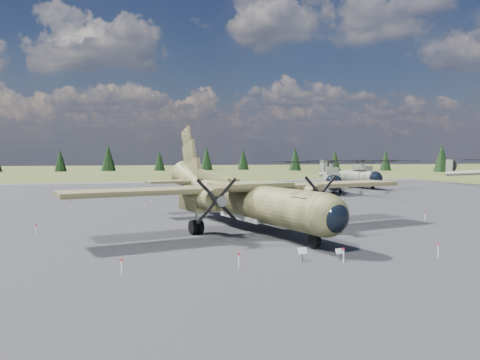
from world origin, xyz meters
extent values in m
plane|color=#535F2A|center=(0.00, 0.00, 0.00)|extent=(500.00, 500.00, 0.00)
cube|color=slate|center=(0.00, 10.00, 0.00)|extent=(120.00, 120.00, 0.04)
cylinder|color=#3F4223|center=(-0.11, -1.86, 2.30)|extent=(7.47, 18.09, 2.80)
sphere|color=#3F4223|center=(2.27, -10.53, 2.30)|extent=(3.37, 3.37, 2.74)
sphere|color=black|center=(2.42, -11.06, 2.25)|extent=(2.48, 2.48, 2.01)
cube|color=black|center=(1.85, -8.99, 3.05)|extent=(2.35, 2.07, 0.55)
cone|color=#3F4223|center=(-3.24, 9.51, 3.35)|extent=(4.47, 7.35, 4.21)
cube|color=#A9ACAF|center=(-0.38, -0.90, 1.15)|extent=(3.42, 6.29, 0.50)
cube|color=#353E20|center=(-0.24, -1.38, 3.45)|extent=(28.85, 10.96, 0.35)
cube|color=#3F4223|center=(-0.24, -1.38, 3.67)|extent=(6.74, 5.06, 0.35)
cylinder|color=#3F4223|center=(-4.50, -2.86, 2.90)|extent=(2.82, 5.41, 1.50)
cube|color=#3F4223|center=(-4.71, -2.09, 2.25)|extent=(2.35, 3.67, 0.80)
cone|color=gray|center=(-3.64, -5.99, 2.90)|extent=(0.97, 1.07, 0.76)
cylinder|color=black|center=(-4.71, -2.09, 0.55)|extent=(1.14, 1.29, 1.10)
cylinder|color=#3F4223|center=(4.17, -0.47, 2.90)|extent=(2.82, 5.41, 1.50)
cube|color=#3F4223|center=(3.96, 0.30, 2.25)|extent=(2.35, 3.67, 0.80)
cone|color=gray|center=(5.03, -3.61, 2.90)|extent=(0.97, 1.07, 0.76)
cylinder|color=black|center=(3.96, 0.30, 0.55)|extent=(1.14, 1.29, 1.10)
cube|color=#3F4223|center=(-2.23, 5.85, 3.95)|extent=(2.27, 7.35, 1.68)
cube|color=#353E20|center=(-3.37, 9.99, 3.40)|extent=(9.83, 4.66, 0.22)
cylinder|color=gray|center=(1.96, -9.38, 1.27)|extent=(0.17, 0.17, 0.90)
cylinder|color=black|center=(1.96, -9.38, 0.55)|extent=(0.59, 0.99, 0.93)
cylinder|color=gray|center=(21.06, 30.54, 1.99)|extent=(5.12, 8.20, 2.69)
sphere|color=black|center=(19.77, 26.89, 1.94)|extent=(3.16, 3.16, 2.47)
sphere|color=gray|center=(22.35, 34.19, 1.99)|extent=(3.16, 3.16, 2.47)
cube|color=gray|center=(20.91, 30.14, 3.71)|extent=(2.87, 3.86, 0.81)
cylinder|color=gray|center=(20.91, 30.14, 4.52)|extent=(0.49, 0.49, 1.08)
cylinder|color=gray|center=(23.69, 38.00, 2.37)|extent=(3.91, 8.96, 1.54)
cube|color=gray|center=(25.04, 41.80, 3.71)|extent=(0.72, 1.50, 2.58)
cylinder|color=black|center=(25.39, 41.68, 3.71)|extent=(0.99, 2.66, 2.80)
cylinder|color=black|center=(19.98, 27.50, 0.43)|extent=(0.53, 0.79, 0.73)
cylinder|color=black|center=(20.12, 32.24, 0.43)|extent=(0.59, 0.92, 0.86)
cylinder|color=gray|center=(20.12, 32.24, 1.00)|extent=(0.19, 0.19, 1.56)
cylinder|color=black|center=(22.86, 31.28, 0.43)|extent=(0.59, 0.92, 0.86)
cylinder|color=gray|center=(22.86, 31.28, 1.00)|extent=(0.19, 0.19, 1.56)
cylinder|color=gray|center=(31.03, 40.16, 2.02)|extent=(4.22, 8.23, 2.72)
sphere|color=black|center=(31.81, 36.31, 1.96)|extent=(2.95, 2.95, 2.51)
sphere|color=gray|center=(30.26, 44.00, 2.02)|extent=(2.95, 2.95, 2.51)
cube|color=gray|center=(31.12, 39.73, 3.76)|extent=(2.50, 3.78, 0.82)
cylinder|color=gray|center=(31.12, 39.73, 4.58)|extent=(0.46, 0.46, 1.09)
cylinder|color=gray|center=(29.45, 48.01, 2.40)|extent=(2.73, 9.30, 1.56)
cube|color=gray|center=(28.64, 52.01, 3.76)|extent=(0.54, 1.54, 2.61)
cylinder|color=black|center=(29.02, 52.09, 3.76)|extent=(0.62, 2.79, 2.83)
cylinder|color=black|center=(31.68, 36.95, 0.44)|extent=(0.45, 0.79, 0.74)
cylinder|color=black|center=(29.33, 41.15, 0.44)|extent=(0.49, 0.92, 0.87)
cylinder|color=gray|center=(29.33, 41.15, 1.01)|extent=(0.18, 0.18, 1.58)
cylinder|color=black|center=(32.21, 41.73, 0.44)|extent=(0.49, 0.92, 0.87)
cylinder|color=gray|center=(32.21, 41.73, 1.01)|extent=(0.18, 0.18, 1.58)
cylinder|color=gray|center=(57.17, 44.57, 2.43)|extent=(4.05, 9.21, 1.58)
cube|color=gray|center=(55.78, 48.48, 3.82)|extent=(0.75, 1.54, 2.65)
cylinder|color=black|center=(56.14, 48.61, 3.82)|extent=(1.03, 2.73, 2.88)
cube|color=gray|center=(-0.13, -12.63, 0.32)|extent=(0.10, 0.10, 0.64)
cube|color=white|center=(-0.13, -12.69, 0.63)|extent=(0.53, 0.24, 0.36)
cube|color=gray|center=(2.04, -12.78, 0.27)|extent=(0.10, 0.10, 0.55)
cube|color=white|center=(2.04, -12.83, 0.54)|extent=(0.47, 0.30, 0.31)
cylinder|color=white|center=(-10.00, -13.50, 0.40)|extent=(0.07, 0.07, 0.80)
cylinder|color=red|center=(-10.00, -13.50, 0.80)|extent=(0.12, 0.12, 0.10)
cylinder|color=white|center=(-4.00, -13.50, 0.40)|extent=(0.07, 0.07, 0.80)
cylinder|color=red|center=(-4.00, -13.50, 0.80)|extent=(0.12, 0.12, 0.10)
cylinder|color=white|center=(2.00, -13.50, 0.40)|extent=(0.07, 0.07, 0.80)
cylinder|color=red|center=(2.00, -13.50, 0.80)|extent=(0.12, 0.12, 0.10)
cylinder|color=white|center=(8.00, -13.50, 0.40)|extent=(0.07, 0.07, 0.80)
cylinder|color=red|center=(8.00, -13.50, 0.80)|extent=(0.12, 0.12, 0.10)
cylinder|color=white|center=(-16.00, 16.00, 0.40)|extent=(0.07, 0.07, 0.80)
cylinder|color=red|center=(-16.00, 16.00, 0.80)|extent=(0.12, 0.12, 0.10)
cylinder|color=white|center=(-8.00, 16.00, 0.40)|extent=(0.07, 0.07, 0.80)
cylinder|color=red|center=(-8.00, 16.00, 0.80)|extent=(0.12, 0.12, 0.10)
cylinder|color=white|center=(0.00, 16.00, 0.40)|extent=(0.07, 0.07, 0.80)
cylinder|color=red|center=(0.00, 16.00, 0.80)|extent=(0.12, 0.12, 0.10)
cylinder|color=white|center=(8.00, 16.00, 0.40)|extent=(0.07, 0.07, 0.80)
cylinder|color=red|center=(8.00, 16.00, 0.80)|extent=(0.12, 0.12, 0.10)
cylinder|color=white|center=(16.00, 16.00, 0.40)|extent=(0.07, 0.07, 0.80)
cylinder|color=red|center=(16.00, 16.00, 0.80)|extent=(0.12, 0.12, 0.10)
cylinder|color=white|center=(-16.50, 0.00, 0.40)|extent=(0.07, 0.07, 0.80)
cylinder|color=red|center=(-16.50, 0.00, 0.80)|extent=(0.12, 0.12, 0.10)
cylinder|color=white|center=(16.50, 0.00, 0.40)|extent=(0.07, 0.07, 0.80)
cylinder|color=red|center=(16.50, 0.00, 0.80)|extent=(0.12, 0.12, 0.10)
cone|color=black|center=(102.12, 113.80, 5.11)|extent=(5.72, 5.72, 10.22)
cone|color=black|center=(89.31, 130.96, 4.14)|extent=(4.64, 4.64, 8.28)
cone|color=black|center=(67.97, 131.96, 4.18)|extent=(4.68, 4.68, 8.36)
cone|color=black|center=(54.81, 140.99, 4.71)|extent=(5.28, 5.28, 9.42)
cone|color=black|center=(36.74, 155.36, 4.44)|extent=(4.97, 4.97, 8.87)
cone|color=black|center=(20.56, 152.34, 4.66)|extent=(5.22, 5.22, 9.33)
cone|color=black|center=(1.40, 150.49, 3.92)|extent=(4.39, 4.39, 7.84)
cone|color=black|center=(-18.18, 151.13, 5.11)|extent=(5.73, 5.73, 10.23)
cone|color=black|center=(-35.47, 149.22, 4.07)|extent=(4.56, 4.56, 8.14)
camera|label=1|loc=(-9.47, -37.29, 6.01)|focal=35.00mm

